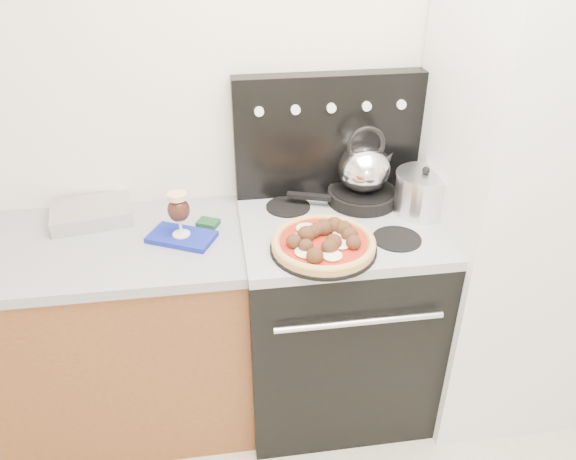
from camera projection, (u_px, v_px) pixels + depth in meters
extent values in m
cube|color=beige|center=(306.00, 113.00, 2.26)|extent=(3.50, 0.01, 2.50)
cube|color=brown|center=(70.00, 342.00, 2.30)|extent=(1.45, 0.60, 0.86)
cube|color=#9697A0|center=(45.00, 250.00, 2.07)|extent=(1.48, 0.63, 0.04)
cube|color=black|center=(334.00, 319.00, 2.41)|extent=(0.76, 0.65, 0.88)
cube|color=#ADADB2|center=(340.00, 227.00, 2.17)|extent=(0.76, 0.65, 0.04)
cube|color=black|center=(328.00, 135.00, 2.27)|extent=(0.76, 0.08, 0.50)
cube|color=silver|center=(515.00, 206.00, 2.21)|extent=(0.64, 0.68, 1.90)
cube|color=white|center=(92.00, 213.00, 2.21)|extent=(0.34, 0.27, 0.06)
cube|color=navy|center=(182.00, 237.00, 2.09)|extent=(0.28, 0.23, 0.02)
cylinder|color=black|center=(323.00, 249.00, 2.00)|extent=(0.42, 0.42, 0.01)
cylinder|color=black|center=(362.00, 196.00, 2.30)|extent=(0.36, 0.36, 0.05)
cylinder|color=silver|center=(423.00, 194.00, 2.20)|extent=(0.27, 0.27, 0.16)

